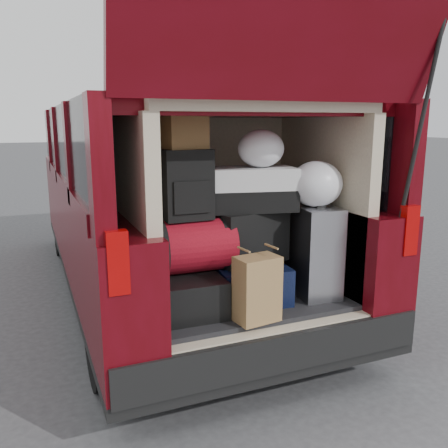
{
  "coord_description": "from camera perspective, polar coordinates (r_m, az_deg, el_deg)",
  "views": [
    {
      "loc": [
        -1.21,
        -2.44,
        1.65
      ],
      "look_at": [
        -0.11,
        0.2,
        1.03
      ],
      "focal_mm": 38.0,
      "sensor_mm": 36.0,
      "label": 1
    }
  ],
  "objects": [
    {
      "name": "black_hardshell",
      "position": [
        2.87,
        -5.02,
        -8.02
      ],
      "size": [
        0.42,
        0.57,
        0.22
      ],
      "primitive_type": "cube",
      "rotation": [
        0.0,
        0.0,
        -0.03
      ],
      "color": "black",
      "rests_on": "load_floor"
    },
    {
      "name": "plastic_bag_center",
      "position": [
        2.93,
        4.46,
        9.03
      ],
      "size": [
        0.3,
        0.28,
        0.23
      ],
      "primitive_type": "ellipsoid",
      "rotation": [
        0.0,
        0.0,
        -0.04
      ],
      "color": "white",
      "rests_on": "twotone_duffel"
    },
    {
      "name": "twotone_duffel",
      "position": [
        2.95,
        2.76,
        4.25
      ],
      "size": [
        0.64,
        0.42,
        0.26
      ],
      "primitive_type": "cube",
      "rotation": [
        0.0,
        0.0,
        -0.21
      ],
      "color": "silver",
      "rests_on": "black_soft_case"
    },
    {
      "name": "grocery_sack_lower",
      "position": [
        2.77,
        -4.94,
        11.23
      ],
      "size": [
        0.26,
        0.23,
        0.22
      ],
      "primitive_type": "cube",
      "rotation": [
        0.0,
        0.0,
        0.15
      ],
      "color": "brown",
      "rests_on": "backpack"
    },
    {
      "name": "ground",
      "position": [
        3.18,
        3.4,
        -19.06
      ],
      "size": [
        80.0,
        80.0,
        0.0
      ],
      "primitive_type": "plane",
      "color": "#39393C",
      "rests_on": "ground"
    },
    {
      "name": "backpack",
      "position": [
        2.76,
        -4.5,
        4.74
      ],
      "size": [
        0.29,
        0.18,
        0.41
      ],
      "primitive_type": "cube",
      "rotation": [
        0.0,
        0.0,
        0.01
      ],
      "color": "black",
      "rests_on": "red_duffel"
    },
    {
      "name": "black_soft_case",
      "position": [
        3.01,
        2.92,
        -1.38
      ],
      "size": [
        0.5,
        0.36,
        0.33
      ],
      "primitive_type": "cube",
      "rotation": [
        0.0,
        0.0,
        0.2
      ],
      "color": "black",
      "rests_on": "navy_hardshell"
    },
    {
      "name": "plastic_bag_right",
      "position": [
        3.0,
        11.04,
        4.75
      ],
      "size": [
        0.35,
        0.32,
        0.29
      ],
      "primitive_type": "ellipsoid",
      "rotation": [
        0.0,
        0.0,
        -0.05
      ],
      "color": "white",
      "rests_on": "silver_roller"
    },
    {
      "name": "silver_roller",
      "position": [
        3.11,
        10.7,
        -3.15
      ],
      "size": [
        0.28,
        0.41,
        0.58
      ],
      "primitive_type": "cube",
      "rotation": [
        0.0,
        0.0,
        -0.11
      ],
      "color": "white",
      "rests_on": "load_floor"
    },
    {
      "name": "kraft_bag",
      "position": [
        2.67,
        4.01,
        -7.81
      ],
      "size": [
        0.26,
        0.19,
        0.37
      ],
      "primitive_type": "cube",
      "rotation": [
        0.0,
        0.0,
        0.13
      ],
      "color": "#996C45",
      "rests_on": "load_floor"
    },
    {
      "name": "load_floor",
      "position": [
        3.27,
        1.3,
        -12.65
      ],
      "size": [
        1.24,
        1.05,
        0.55
      ],
      "primitive_type": "cube",
      "color": "black",
      "rests_on": "ground"
    },
    {
      "name": "minivan",
      "position": [
        4.52,
        -6.83,
        2.69
      ],
      "size": [
        1.9,
        5.35,
        2.77
      ],
      "color": "black",
      "rests_on": "ground"
    },
    {
      "name": "red_duffel",
      "position": [
        2.82,
        -3.92,
        -2.6
      ],
      "size": [
        0.5,
        0.34,
        0.32
      ],
      "primitive_type": "cube",
      "rotation": [
        0.0,
        0.0,
        -0.04
      ],
      "color": "maroon",
      "rests_on": "black_hardshell"
    },
    {
      "name": "navy_hardshell",
      "position": [
        3.05,
        2.69,
        -6.67
      ],
      "size": [
        0.48,
        0.56,
        0.23
      ],
      "primitive_type": "cube",
      "rotation": [
        0.0,
        0.0,
        -0.09
      ],
      "color": "black",
      "rests_on": "load_floor"
    }
  ]
}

